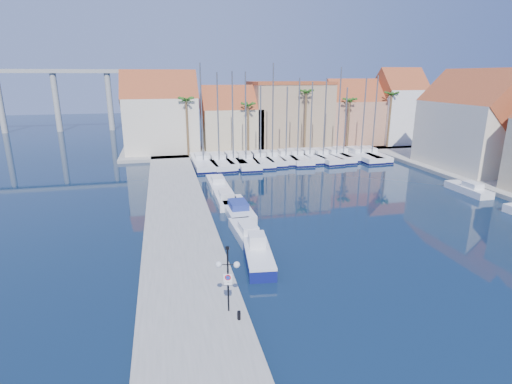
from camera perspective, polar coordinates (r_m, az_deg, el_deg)
ground at (r=28.32m, az=9.16°, el=-11.34°), size 260.00×260.00×0.00m
quay_west at (r=38.76m, az=-11.07°, el=-3.27°), size 6.00×77.00×0.50m
shore_north at (r=74.92m, az=2.45°, el=6.48°), size 54.00×16.00×0.50m
lamp_post at (r=21.87m, az=-4.05°, el=-10.94°), size 1.28×0.61×3.88m
bollard at (r=22.30m, az=-2.45°, el=-17.20°), size 0.19×0.19×0.48m
fishing_boat at (r=28.97m, az=0.33°, el=-9.04°), size 2.46×5.65×1.92m
motorboat_west_0 at (r=33.32m, az=-1.31°, el=-5.79°), size 2.14×5.90×1.40m
motorboat_west_1 at (r=39.21m, az=-2.72°, el=-2.34°), size 2.45×7.34×1.40m
motorboat_west_2 at (r=42.40m, az=-4.36°, el=-0.92°), size 2.08×6.33×1.40m
motorboat_west_3 at (r=48.65m, az=-5.57°, el=1.31°), size 2.05×6.40×1.40m
motorboat_east_1 at (r=52.02m, az=28.13°, el=0.41°), size 1.89×5.87×1.40m
sailboat_0 at (r=60.64m, az=-7.58°, el=4.32°), size 3.30×11.75×14.76m
sailboat_1 at (r=60.72m, az=-5.43°, el=4.40°), size 4.07×11.95×13.49m
sailboat_2 at (r=61.54m, az=-3.35°, el=4.63°), size 2.86×9.92×13.65m
sailboat_3 at (r=60.86m, az=-1.55°, el=4.49°), size 3.43×11.56×13.58m
sailboat_4 at (r=61.94m, az=0.52°, el=4.70°), size 3.11×10.52×11.67m
sailboat_5 at (r=62.55m, az=2.20°, el=4.86°), size 2.69×9.41×14.79m
sailboat_6 at (r=63.49m, az=4.19°, el=4.96°), size 3.14×9.29×11.46m
sailboat_7 at (r=64.04m, az=5.79°, el=5.01°), size 3.52×10.96×12.72m
sailboat_8 at (r=64.94m, az=7.51°, el=5.13°), size 2.84×9.10×12.10m
sailboat_9 at (r=64.99m, az=9.30°, el=5.05°), size 3.61×10.66×12.67m
sailboat_10 at (r=66.13m, az=11.20°, el=5.17°), size 3.06×10.09×14.28m
sailboat_11 at (r=67.50m, az=12.18°, el=5.32°), size 2.45×8.98×11.24m
sailboat_12 at (r=67.59m, az=14.48°, el=5.17°), size 3.39×11.35×12.67m
sailboat_13 at (r=68.51m, az=15.99°, el=5.21°), size 3.67×10.92×13.07m
building_0 at (r=70.38m, az=-13.42°, el=10.57°), size 12.30×9.00×13.50m
building_1 at (r=71.51m, az=-3.56°, el=10.07°), size 10.30×8.00×11.00m
building_2 at (r=75.00m, az=4.76°, el=11.08°), size 14.20×10.20×11.50m
building_3 at (r=78.64m, az=13.48°, el=10.64°), size 10.30×8.00×12.00m
building_4 at (r=82.10m, az=19.59°, el=11.16°), size 8.30×8.00×14.00m
building_6 at (r=63.40m, az=28.67°, el=8.45°), size 9.00×14.30×13.50m
palm_0 at (r=65.32m, az=-9.96°, el=12.60°), size 2.60×2.60×10.15m
palm_1 at (r=66.74m, az=-1.13°, el=12.10°), size 2.60×2.60×9.15m
palm_2 at (r=69.41m, az=7.20°, el=13.70°), size 2.60×2.60×11.15m
palm_3 at (r=72.63m, az=13.23°, el=12.40°), size 2.60×2.60×9.65m
palm_4 at (r=76.44m, az=18.81°, el=12.86°), size 2.60×2.60×10.65m
viaduct at (r=109.07m, az=-29.49°, el=12.82°), size 48.00×2.20×14.45m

